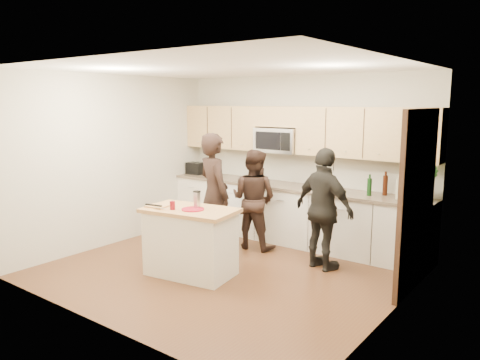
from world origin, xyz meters
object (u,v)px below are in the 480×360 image
Objects in this scene: island at (191,241)px; woman_right at (324,209)px; woman_center at (254,199)px; woman_left at (214,195)px; toaster at (196,168)px.

island is 1.85m from woman_right.
woman_left is at bearing 58.20° from woman_center.
woman_left is 0.69m from woman_center.
woman_right is (1.31, -0.20, 0.06)m from woman_center.
woman_right is at bearing 164.11° from woman_center.
toaster is (-1.77, 2.06, 0.59)m from island.
woman_right is at bearing -14.61° from toaster.
island is at bearing 132.37° from woman_left.
woman_center is 0.93× the size of woman_right.
woman_center reaches higher than island.
toaster is at bearing -26.03° from woman_center.
toaster is 0.21× the size of woman_center.
woman_center is at bearing 7.37° from woman_right.
toaster is 1.91m from woman_left.
island is 1.01m from woman_left.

